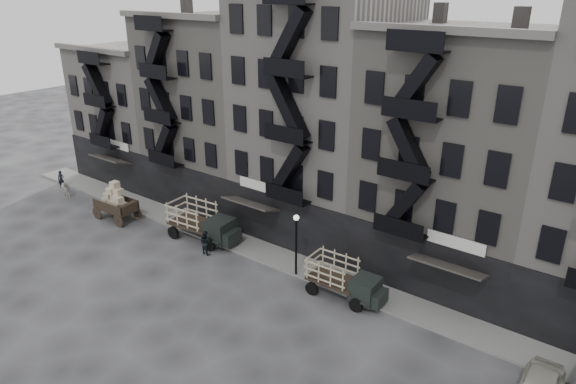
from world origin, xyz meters
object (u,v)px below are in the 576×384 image
Objects in this scene: stake_truck_west at (202,220)px; horse at (64,188)px; wagon at (115,198)px; stake_truck_east at (344,277)px; pedestrian_west at (61,180)px; pedestrian_mid at (205,243)px.

horse is at bearing -178.92° from stake_truck_west.
horse is at bearing 177.01° from wagon.
wagon is 8.20m from stake_truck_west.
stake_truck_east is at bearing -5.48° from stake_truck_west.
stake_truck_west is at bearing 8.45° from wagon.
pedestrian_west is at bearing 76.82° from horse.
wagon reaches higher than pedestrian_mid.
pedestrian_mid reaches higher than horse.
stake_truck_west is 17.62m from pedestrian_west.
stake_truck_west is at bearing -72.06° from horse.
stake_truck_west is 1.17× the size of stake_truck_east.
horse is at bearing -0.96° from pedestrian_mid.
stake_truck_east is 2.96× the size of pedestrian_west.
stake_truck_east reaches higher than pedestrian_mid.
wagon is 0.76× the size of stake_truck_east.
pedestrian_west is 19.31m from pedestrian_mid.
stake_truck_west is (15.55, 1.58, 0.83)m from horse.
stake_truck_west is at bearing -35.67° from pedestrian_west.
pedestrian_mid is (1.70, -1.39, -0.72)m from stake_truck_west.
pedestrian_mid is at bearing -1.59° from wagon.
horse is 1.02× the size of pedestrian_mid.
horse is at bearing -62.99° from pedestrian_west.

